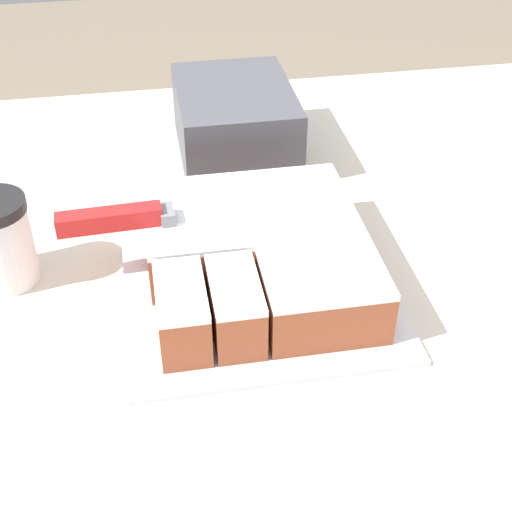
{
  "coord_description": "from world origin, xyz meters",
  "views": [
    {
      "loc": [
        -0.19,
        -0.63,
        1.44
      ],
      "look_at": [
        -0.08,
        -0.01,
        0.95
      ],
      "focal_mm": 50.0,
      "sensor_mm": 36.0,
      "label": 1
    }
  ],
  "objects_px": {
    "knife": "(143,217)",
    "storage_box": "(235,122)",
    "cake": "(257,255)",
    "cake_board": "(256,281)"
  },
  "relations": [
    {
      "from": "knife",
      "to": "storage_box",
      "type": "distance_m",
      "value": 0.3
    },
    {
      "from": "cake",
      "to": "storage_box",
      "type": "height_order",
      "value": "storage_box"
    },
    {
      "from": "knife",
      "to": "storage_box",
      "type": "height_order",
      "value": "storage_box"
    },
    {
      "from": "cake_board",
      "to": "storage_box",
      "type": "height_order",
      "value": "storage_box"
    },
    {
      "from": "cake",
      "to": "storage_box",
      "type": "relative_size",
      "value": 1.22
    },
    {
      "from": "cake_board",
      "to": "cake",
      "type": "xyz_separation_m",
      "value": [
        0.0,
        0.0,
        0.04
      ]
    },
    {
      "from": "cake_board",
      "to": "knife",
      "type": "height_order",
      "value": "knife"
    },
    {
      "from": "cake",
      "to": "storage_box",
      "type": "bearing_deg",
      "value": 86.16
    },
    {
      "from": "knife",
      "to": "cake_board",
      "type": "bearing_deg",
      "value": -20.36
    },
    {
      "from": "cake",
      "to": "knife",
      "type": "xyz_separation_m",
      "value": [
        -0.12,
        0.04,
        0.04
      ]
    }
  ]
}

